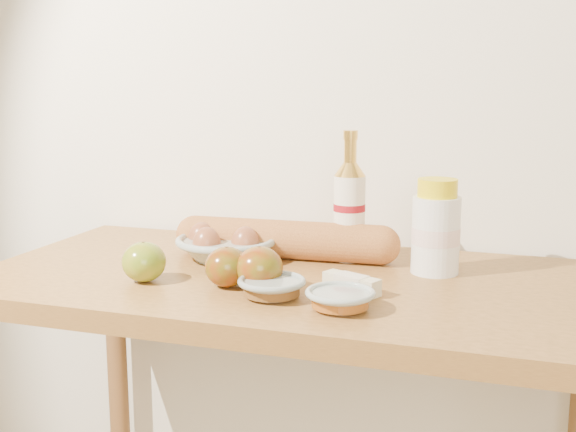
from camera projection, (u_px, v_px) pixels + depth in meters
The scene contains 12 objects.
back_wall at pixel (338, 63), 1.60m from camera, with size 3.50×0.02×2.60m, color #EDE4CE.
table at pixel (293, 337), 1.39m from camera, with size 1.20×0.60×0.90m.
bourbon_bottle at pixel (349, 208), 1.47m from camera, with size 0.07×0.07×0.27m.
cream_bottle at pixel (436, 230), 1.37m from camera, with size 0.11×0.11×0.18m.
egg_bowl at pixel (226, 245), 1.49m from camera, with size 0.27×0.27×0.07m.
baguette at pixel (285, 239), 1.49m from camera, with size 0.48×0.11×0.08m.
apple_yellowgreen at pixel (144, 262), 1.32m from camera, with size 0.10×0.10×0.07m.
apple_redgreen_front at pixel (227, 267), 1.29m from camera, with size 0.10×0.10×0.07m.
apple_redgreen_right at pixel (259, 268), 1.27m from camera, with size 0.09×0.09×0.08m.
sugar_bowl at pixel (272, 287), 1.23m from camera, with size 0.15×0.15×0.03m.
syrup_bowl at pixel (340, 299), 1.16m from camera, with size 0.12×0.12×0.03m.
butter_stick at pixel (352, 284), 1.26m from camera, with size 0.11×0.07×0.03m.
Camera 1 is at (0.40, -0.08, 1.27)m, focal length 45.00 mm.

